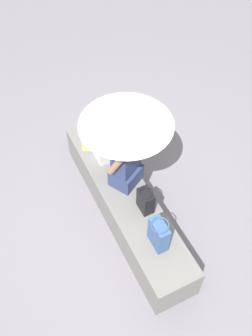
{
  "coord_description": "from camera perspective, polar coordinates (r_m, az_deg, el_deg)",
  "views": [
    {
      "loc": [
        -2.3,
        1.13,
        4.15
      ],
      "look_at": [
        0.08,
        -0.04,
        0.83
      ],
      "focal_mm": 41.5,
      "sensor_mm": 36.0,
      "label": 1
    }
  ],
  "objects": [
    {
      "name": "ground_plane",
      "position": [
        4.88,
        -0.01,
        -6.89
      ],
      "size": [
        14.0,
        14.0,
        0.0
      ],
      "primitive_type": "plane",
      "color": "slate"
    },
    {
      "name": "handbag_black",
      "position": [
        4.7,
        -3.5,
        2.58
      ],
      "size": [
        0.22,
        0.16,
        0.29
      ],
      "color": "silver",
      "rests_on": "stone_bench"
    },
    {
      "name": "shoulder_bag_spare",
      "position": [
        4.24,
        2.89,
        -4.8
      ],
      "size": [
        0.2,
        0.15,
        0.31
      ],
      "color": "black",
      "rests_on": "stone_bench"
    },
    {
      "name": "person_seated",
      "position": [
        4.28,
        0.01,
        1.23
      ],
      "size": [
        0.41,
        0.51,
        0.9
      ],
      "color": "navy",
      "rests_on": "stone_bench"
    },
    {
      "name": "stone_bench",
      "position": [
        4.68,
        -0.01,
        -5.35
      ],
      "size": [
        2.5,
        0.53,
        0.48
      ],
      "primitive_type": "cube",
      "color": "slate",
      "rests_on": "ground"
    },
    {
      "name": "parasol",
      "position": [
        3.88,
        0.02,
        7.65
      ],
      "size": [
        0.99,
        0.99,
        1.13
      ],
      "color": "#B7B7BC",
      "rests_on": "stone_bench"
    },
    {
      "name": "tote_bag_canvas",
      "position": [
        4.0,
        4.83,
        -9.66
      ],
      "size": [
        0.25,
        0.19,
        0.38
      ],
      "color": "#335184",
      "rests_on": "stone_bench"
    },
    {
      "name": "magazine",
      "position": [
        5.0,
        -5.34,
        3.86
      ],
      "size": [
        0.33,
        0.28,
        0.01
      ],
      "primitive_type": "cube",
      "rotation": [
        0.0,
        0.0,
        -0.31
      ],
      "color": "#EAE04C",
      "rests_on": "stone_bench"
    }
  ]
}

